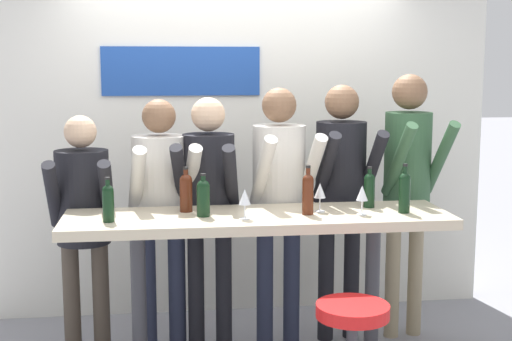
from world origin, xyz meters
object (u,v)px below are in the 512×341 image
(wine_bottle_3, at_px, (108,201))
(wine_bottle_5, at_px, (186,191))
(person_center_right, at_px, (341,183))
(wine_bottle_4, at_px, (369,188))
(wine_glass_0, at_px, (320,192))
(wine_glass_1, at_px, (362,194))
(person_center_left, at_px, (209,195))
(wine_bottle_2, at_px, (203,196))
(wine_bottle_0, at_px, (308,192))
(tasting_table, at_px, (258,240))
(wine_glass_2, at_px, (245,198))
(person_right, at_px, (408,173))
(person_left, at_px, (161,198))
(person_far_left, at_px, (83,210))
(wine_bottle_1, at_px, (405,190))
(person_center, at_px, (279,188))

(wine_bottle_3, relative_size, wine_bottle_5, 0.94)
(person_center_right, bearing_deg, wine_bottle_4, -87.08)
(wine_glass_0, distance_m, wine_glass_1, 0.26)
(person_center_left, relative_size, wine_glass_1, 9.61)
(wine_bottle_3, bearing_deg, wine_bottle_2, 8.31)
(wine_bottle_0, bearing_deg, wine_glass_1, -9.60)
(tasting_table, height_order, person_center_right, person_center_right)
(person_center_left, relative_size, wine_bottle_2, 6.70)
(tasting_table, bearing_deg, wine_glass_2, -126.32)
(wine_bottle_3, height_order, wine_glass_1, wine_bottle_3)
(wine_bottle_2, height_order, wine_bottle_4, wine_bottle_4)
(wine_glass_0, bearing_deg, person_right, 35.56)
(person_left, relative_size, wine_glass_2, 9.54)
(person_center_left, distance_m, person_right, 1.38)
(wine_bottle_4, bearing_deg, wine_glass_0, -163.89)
(person_center_right, bearing_deg, wine_glass_0, -122.89)
(person_left, height_order, wine_glass_2, person_left)
(wine_glass_1, bearing_deg, person_center_left, 147.36)
(wine_bottle_2, bearing_deg, tasting_table, 2.77)
(wine_glass_2, bearing_deg, person_left, 127.15)
(person_far_left, height_order, wine_bottle_1, person_far_left)
(wine_bottle_1, bearing_deg, person_left, 158.37)
(wine_bottle_3, bearing_deg, wine_bottle_1, 0.92)
(wine_bottle_5, bearing_deg, wine_bottle_3, -152.96)
(person_far_left, bearing_deg, person_right, 1.28)
(wine_bottle_1, distance_m, wine_bottle_2, 1.20)
(wine_bottle_4, distance_m, wine_glass_0, 0.35)
(wine_bottle_4, xyz_separation_m, wine_glass_1, (-0.11, -0.21, 0.01))
(person_center, xyz_separation_m, wine_glass_1, (0.40, -0.58, 0.05))
(person_center_right, xyz_separation_m, wine_bottle_0, (-0.35, -0.59, 0.05))
(person_far_left, distance_m, wine_glass_1, 1.78)
(tasting_table, height_order, wine_bottle_0, wine_bottle_0)
(wine_bottle_0, xyz_separation_m, wine_glass_0, (0.09, 0.06, -0.01))
(person_right, distance_m, wine_bottle_5, 1.59)
(person_right, xyz_separation_m, wine_bottle_5, (-1.53, -0.41, -0.01))
(person_center, distance_m, person_center_right, 0.44)
(tasting_table, distance_m, wine_glass_1, 0.68)
(wine_bottle_0, bearing_deg, wine_bottle_3, -177.33)
(person_left, distance_m, wine_bottle_3, 0.68)
(wine_bottle_3, xyz_separation_m, wine_glass_0, (1.25, 0.12, 0.01))
(wine_glass_0, bearing_deg, person_center_left, 145.46)
(tasting_table, distance_m, wine_bottle_0, 0.42)
(wine_glass_1, bearing_deg, wine_bottle_1, 5.78)
(wine_glass_1, bearing_deg, person_left, 153.00)
(wine_bottle_2, relative_size, wine_glass_2, 1.43)
(person_far_left, relative_size, wine_bottle_5, 5.82)
(wine_bottle_1, distance_m, wine_bottle_5, 1.31)
(person_right, xyz_separation_m, wine_bottle_3, (-1.98, -0.64, -0.02))
(person_far_left, distance_m, wine_glass_0, 1.53)
(person_far_left, bearing_deg, person_left, 3.46)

